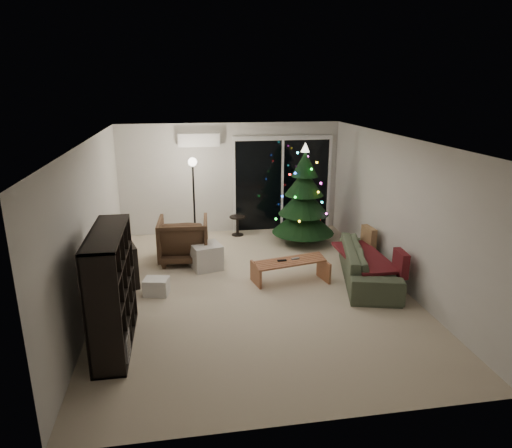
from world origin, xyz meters
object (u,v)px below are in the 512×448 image
(armchair, at_px, (184,239))
(sofa, at_px, (369,264))
(coffee_table, at_px, (290,271))
(christmas_tree, at_px, (304,194))
(bookshelf, at_px, (96,291))
(media_cabinet, at_px, (119,260))

(armchair, xyz_separation_m, sofa, (3.18, -1.48, -0.13))
(coffee_table, relative_size, christmas_tree, 0.59)
(sofa, distance_m, christmas_tree, 2.34)
(christmas_tree, bearing_deg, armchair, -165.93)
(christmas_tree, bearing_deg, bookshelf, -136.24)
(armchair, bearing_deg, christmas_tree, -162.38)
(sofa, relative_size, christmas_tree, 0.98)
(media_cabinet, distance_m, coffee_table, 3.00)
(media_cabinet, xyz_separation_m, armchair, (1.12, 0.72, 0.07))
(armchair, height_order, sofa, armchair)
(armchair, relative_size, christmas_tree, 0.44)
(sofa, bearing_deg, christmas_tree, 30.81)
(bookshelf, xyz_separation_m, armchair, (1.12, 2.89, -0.35))
(media_cabinet, bearing_deg, sofa, -26.18)
(armchair, bearing_deg, sofa, 158.57)
(media_cabinet, relative_size, sofa, 0.55)
(media_cabinet, distance_m, christmas_tree, 3.99)
(bookshelf, xyz_separation_m, coffee_table, (2.93, 1.56, -0.58))
(armchair, relative_size, sofa, 0.45)
(armchair, bearing_deg, coffee_table, 147.24)
(coffee_table, bearing_deg, media_cabinet, 155.87)
(media_cabinet, height_order, coffee_table, media_cabinet)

